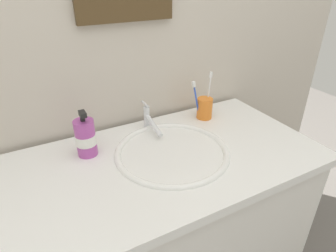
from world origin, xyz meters
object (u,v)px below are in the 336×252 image
(toothbrush_cup, at_px, (205,108))
(toothbrush_white, at_px, (209,91))
(toothbrush_blue, at_px, (196,97))
(faucet, at_px, (149,120))
(soap_dispenser, at_px, (86,138))

(toothbrush_cup, bearing_deg, toothbrush_white, 26.47)
(toothbrush_cup, xyz_separation_m, toothbrush_blue, (-0.04, 0.00, 0.06))
(toothbrush_blue, distance_m, toothbrush_white, 0.07)
(faucet, relative_size, toothbrush_white, 0.87)
(toothbrush_cup, bearing_deg, soap_dispenser, -175.63)
(toothbrush_cup, xyz_separation_m, toothbrush_white, (0.03, 0.01, 0.07))
(soap_dispenser, bearing_deg, faucet, 12.10)
(faucet, bearing_deg, toothbrush_blue, -3.72)
(toothbrush_white, relative_size, soap_dispenser, 1.13)
(toothbrush_cup, distance_m, toothbrush_blue, 0.07)
(toothbrush_cup, bearing_deg, faucet, 176.11)
(faucet, height_order, toothbrush_cup, faucet)
(toothbrush_cup, height_order, toothbrush_white, toothbrush_white)
(toothbrush_blue, xyz_separation_m, toothbrush_white, (0.07, 0.01, 0.01))
(toothbrush_white, bearing_deg, toothbrush_cup, -153.53)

